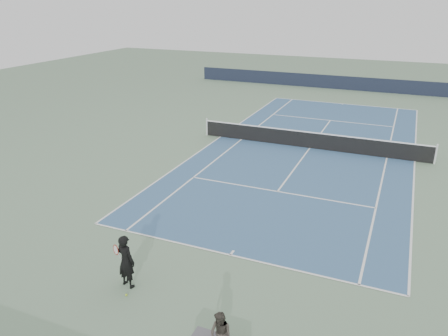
% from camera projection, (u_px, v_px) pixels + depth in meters
% --- Properties ---
extents(ground, '(80.00, 80.00, 0.00)m').
position_uv_depth(ground, '(310.00, 148.00, 24.58)').
color(ground, slate).
extents(court_surface, '(10.97, 23.77, 0.01)m').
position_uv_depth(court_surface, '(310.00, 148.00, 24.58)').
color(court_surface, '#365A81').
rests_on(court_surface, ground).
extents(tennis_net, '(12.90, 0.10, 1.07)m').
position_uv_depth(tennis_net, '(310.00, 140.00, 24.40)').
color(tennis_net, silver).
rests_on(tennis_net, ground).
extents(windscreen_far, '(30.00, 0.25, 1.20)m').
position_uv_depth(windscreen_far, '(354.00, 84.00, 39.69)').
color(windscreen_far, black).
rests_on(windscreen_far, ground).
extents(tennis_player, '(0.81, 0.58, 1.68)m').
position_uv_depth(tennis_player, '(126.00, 261.00, 12.60)').
color(tennis_player, black).
rests_on(tennis_player, ground).
extents(tennis_ball, '(0.07, 0.07, 0.07)m').
position_uv_depth(tennis_ball, '(126.00, 295.00, 12.44)').
color(tennis_ball, '#B4D72C').
rests_on(tennis_ball, ground).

